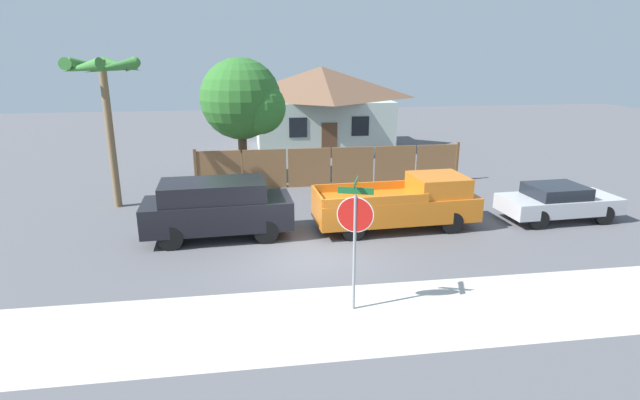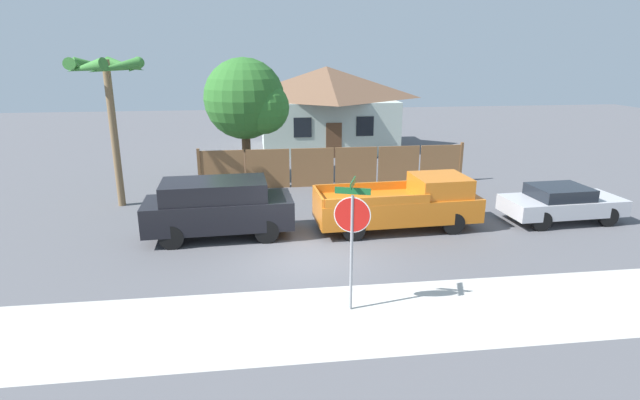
% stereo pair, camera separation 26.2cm
% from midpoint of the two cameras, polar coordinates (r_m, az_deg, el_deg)
% --- Properties ---
extents(ground_plane, '(80.00, 80.00, 0.00)m').
position_cam_midpoint_polar(ground_plane, '(14.80, -1.62, -6.58)').
color(ground_plane, '#56565B').
extents(sidewalk_strip, '(36.00, 3.20, 0.01)m').
position_cam_midpoint_polar(sidewalk_strip, '(11.61, 0.60, -13.50)').
color(sidewalk_strip, beige).
rests_on(sidewalk_strip, ground).
extents(wooden_fence, '(11.98, 0.12, 1.85)m').
position_cam_midpoint_polar(wooden_fence, '(22.39, 0.95, 3.81)').
color(wooden_fence, brown).
rests_on(wooden_fence, ground).
extents(house, '(8.52, 6.55, 4.99)m').
position_cam_midpoint_polar(house, '(31.21, -0.10, 10.62)').
color(house, '#B2C1B7').
rests_on(house, ground).
extents(oak_tree, '(3.81, 3.63, 5.61)m').
position_cam_midpoint_polar(oak_tree, '(23.05, -8.95, 11.11)').
color(oak_tree, brown).
rests_on(oak_tree, ground).
extents(palm_tree, '(2.78, 2.99, 5.65)m').
position_cam_midpoint_polar(palm_tree, '(20.37, -23.84, 12.49)').
color(palm_tree, brown).
rests_on(palm_tree, ground).
extents(red_suv, '(4.78, 2.07, 1.90)m').
position_cam_midpoint_polar(red_suv, '(16.38, -12.14, -0.82)').
color(red_suv, black).
rests_on(red_suv, ground).
extents(orange_pickup, '(5.57, 2.15, 1.80)m').
position_cam_midpoint_polar(orange_pickup, '(17.16, 8.96, -0.38)').
color(orange_pickup, orange).
rests_on(orange_pickup, ground).
extents(parked_sedan, '(4.18, 1.94, 1.29)m').
position_cam_midpoint_polar(parked_sedan, '(19.69, 25.20, -0.15)').
color(parked_sedan, '#B7B7BC').
rests_on(parked_sedan, ground).
extents(stop_sign, '(0.79, 0.69, 3.14)m').
position_cam_midpoint_polar(stop_sign, '(11.20, 3.36, -2.75)').
color(stop_sign, gray).
rests_on(stop_sign, ground).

